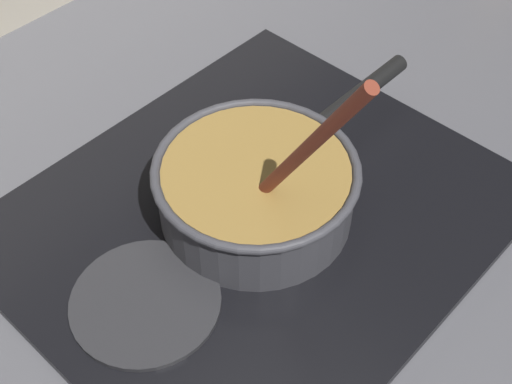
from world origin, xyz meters
name	(u,v)px	position (x,y,z in m)	size (l,w,h in m)	color
hob_plate	(256,216)	(0.14, 0.25, 0.01)	(0.56, 0.48, 0.01)	black
burner_ring	(256,211)	(0.14, 0.25, 0.02)	(0.20, 0.20, 0.01)	#592D0C
spare_burner	(145,302)	(-0.03, 0.25, 0.01)	(0.16, 0.16, 0.01)	#262628
cooking_pan	(257,188)	(0.14, 0.24, 0.05)	(0.39, 0.26, 0.28)	#38383D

